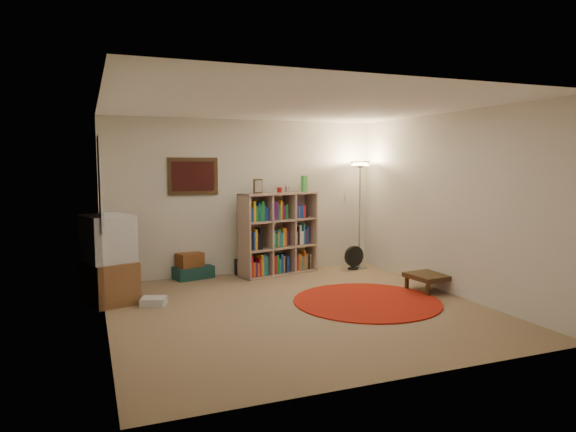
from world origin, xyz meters
The scene contains 11 objects.
room centered at (-0.05, 0.05, 1.26)m, with size 4.54×4.54×2.54m.
bookshelf centered at (0.45, 1.97, 0.64)m, with size 1.38×0.70×1.60m.
floor_lamp centered at (1.93, 1.91, 1.52)m, with size 0.36×0.36×1.83m.
floor_fan centered at (1.79, 1.83, 0.20)m, with size 0.36×0.21×0.40m.
tv_stand centered at (-2.17, 1.20, 0.55)m, with size 0.75×0.91×1.14m.
dvd_box centered at (-1.66, 0.82, 0.05)m, with size 0.37×0.34×0.10m.
suitcase centered at (-0.89, 2.18, 0.09)m, with size 0.66×0.51×0.19m.
wicker_basket centered at (-0.94, 2.16, 0.30)m, with size 0.45×0.38×0.22m.
duffel_bag centered at (-0.01, 2.05, 0.13)m, with size 0.42×0.38×0.26m.
red_rug centered at (0.96, -0.04, 0.01)m, with size 1.93×1.93×0.02m.
side_table centered at (2.06, 0.13, 0.21)m, with size 0.59×0.59×0.25m.
Camera 1 is at (-2.40, -5.76, 1.82)m, focal length 32.00 mm.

